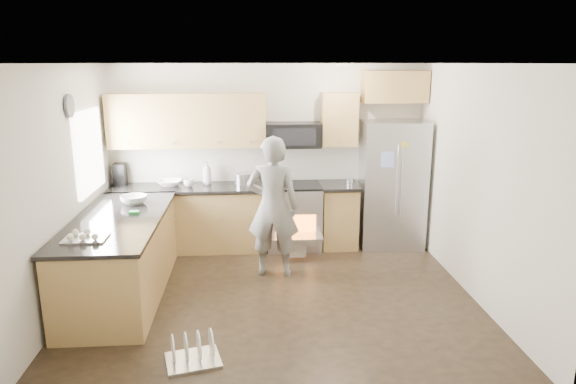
{
  "coord_description": "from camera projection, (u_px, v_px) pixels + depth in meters",
  "views": [
    {
      "loc": [
        -0.25,
        -5.37,
        2.61
      ],
      "look_at": [
        0.18,
        0.5,
        1.12
      ],
      "focal_mm": 32.0,
      "sensor_mm": 36.0,
      "label": 1
    }
  ],
  "objects": [
    {
      "name": "ground",
      "position": [
        276.0,
        298.0,
        5.85
      ],
      "size": [
        4.5,
        4.5,
        0.0
      ],
      "primitive_type": "plane",
      "color": "black",
      "rests_on": "ground"
    },
    {
      "name": "person",
      "position": [
        273.0,
        207.0,
        6.32
      ],
      "size": [
        0.7,
        0.52,
        1.77
      ],
      "primitive_type": "imported",
      "rotation": [
        0.0,
        0.0,
        2.99
      ],
      "color": "gray",
      "rests_on": "ground"
    },
    {
      "name": "peninsula",
      "position": [
        121.0,
        256.0,
        5.85
      ],
      "size": [
        0.96,
        2.36,
        1.03
      ],
      "color": "#9F7A3F",
      "rests_on": "ground"
    },
    {
      "name": "back_cabinet_run",
      "position": [
        228.0,
        182.0,
        7.26
      ],
      "size": [
        4.45,
        0.64,
        2.5
      ],
      "color": "#9F7A3F",
      "rests_on": "ground"
    },
    {
      "name": "dish_rack",
      "position": [
        193.0,
        354.0,
        4.58
      ],
      "size": [
        0.55,
        0.48,
        0.29
      ],
      "rotation": [
        0.0,
        0.0,
        0.24
      ],
      "color": "#B7B7BC",
      "rests_on": "ground"
    },
    {
      "name": "room_shell",
      "position": [
        271.0,
        153.0,
        5.45
      ],
      "size": [
        4.54,
        4.04,
        2.62
      ],
      "color": "beige",
      "rests_on": "ground"
    },
    {
      "name": "refrigerator",
      "position": [
        392.0,
        184.0,
        7.39
      ],
      "size": [
        0.93,
        0.74,
        1.82
      ],
      "rotation": [
        0.0,
        0.0,
        -0.06
      ],
      "color": "#B7B7BC",
      "rests_on": "ground"
    },
    {
      "name": "stove_range",
      "position": [
        294.0,
        202.0,
        7.34
      ],
      "size": [
        0.76,
        0.97,
        1.79
      ],
      "color": "#B7B7BC",
      "rests_on": "ground"
    }
  ]
}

